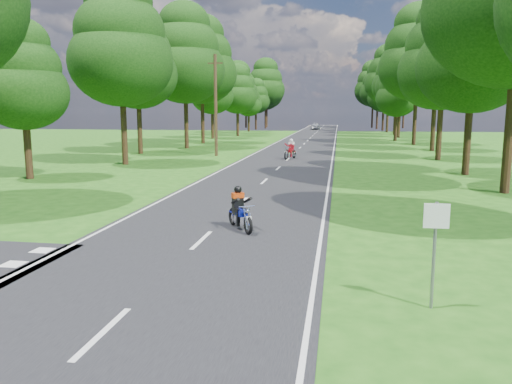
# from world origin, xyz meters

# --- Properties ---
(ground) EXTENTS (160.00, 160.00, 0.00)m
(ground) POSITION_xyz_m (0.00, 0.00, 0.00)
(ground) COLOR #1D4E12
(ground) RESTS_ON ground
(main_road) EXTENTS (7.00, 140.00, 0.02)m
(main_road) POSITION_xyz_m (0.00, 50.00, 0.01)
(main_road) COLOR black
(main_road) RESTS_ON ground
(road_markings) EXTENTS (7.40, 140.00, 0.01)m
(road_markings) POSITION_xyz_m (-0.14, 48.13, 0.02)
(road_markings) COLOR silver
(road_markings) RESTS_ON main_road
(treeline) EXTENTS (40.00, 115.35, 14.78)m
(treeline) POSITION_xyz_m (1.43, 60.06, 8.25)
(treeline) COLOR black
(treeline) RESTS_ON ground
(telegraph_pole) EXTENTS (1.20, 0.26, 8.00)m
(telegraph_pole) POSITION_xyz_m (-6.00, 28.00, 4.07)
(telegraph_pole) COLOR #382616
(telegraph_pole) RESTS_ON ground
(road_sign) EXTENTS (0.45, 0.07, 2.00)m
(road_sign) POSITION_xyz_m (5.50, -2.01, 1.34)
(road_sign) COLOR slate
(road_sign) RESTS_ON ground
(rider_near_blue) EXTENTS (1.30, 1.64, 1.33)m
(rider_near_blue) POSITION_xyz_m (0.83, 3.42, 0.69)
(rider_near_blue) COLOR #0E199C
(rider_near_blue) RESTS_ON main_road
(rider_far_red) EXTENTS (1.12, 1.92, 1.52)m
(rider_far_red) POSITION_xyz_m (0.15, 26.29, 0.78)
(rider_far_red) COLOR maroon
(rider_far_red) RESTS_ON main_road
(distant_car) EXTENTS (1.63, 4.00, 1.36)m
(distant_car) POSITION_xyz_m (-0.74, 86.70, 0.70)
(distant_car) COLOR #A6A9AD
(distant_car) RESTS_ON main_road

